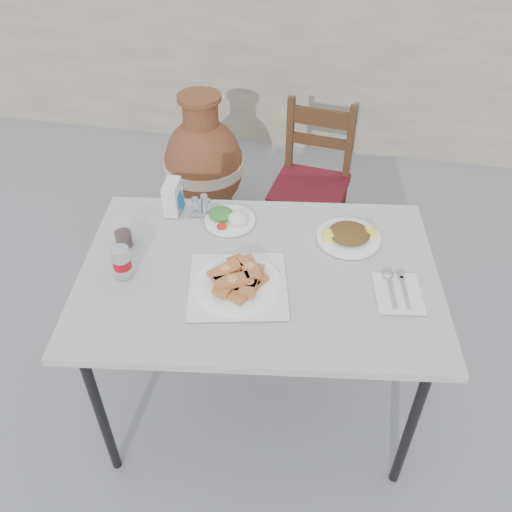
% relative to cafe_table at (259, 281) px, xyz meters
% --- Properties ---
extents(ground, '(80.00, 80.00, 0.00)m').
position_rel_cafe_table_xyz_m(ground, '(-0.12, -0.11, -0.72)').
color(ground, slate).
rests_on(ground, ground).
extents(cafe_table, '(1.39, 1.04, 0.77)m').
position_rel_cafe_table_xyz_m(cafe_table, '(0.00, 0.00, 0.00)').
color(cafe_table, black).
rests_on(cafe_table, ground).
extents(pide_plate, '(0.40, 0.40, 0.07)m').
position_rel_cafe_table_xyz_m(pide_plate, '(-0.05, -0.10, 0.09)').
color(pide_plate, silver).
rests_on(pide_plate, cafe_table).
extents(salad_rice_plate, '(0.20, 0.20, 0.05)m').
position_rel_cafe_table_xyz_m(salad_rice_plate, '(-0.17, 0.25, 0.07)').
color(salad_rice_plate, white).
rests_on(salad_rice_plate, cafe_table).
extents(salad_chopped_plate, '(0.24, 0.24, 0.05)m').
position_rel_cafe_table_xyz_m(salad_chopped_plate, '(0.30, 0.24, 0.07)').
color(salad_chopped_plate, white).
rests_on(salad_chopped_plate, cafe_table).
extents(soda_can, '(0.07, 0.07, 0.12)m').
position_rel_cafe_table_xyz_m(soda_can, '(-0.46, -0.12, 0.11)').
color(soda_can, silver).
rests_on(soda_can, cafe_table).
extents(cola_glass, '(0.07, 0.07, 0.10)m').
position_rel_cafe_table_xyz_m(cola_glass, '(-0.52, 0.04, 0.10)').
color(cola_glass, white).
rests_on(cola_glass, cafe_table).
extents(napkin_holder, '(0.08, 0.11, 0.13)m').
position_rel_cafe_table_xyz_m(napkin_holder, '(-0.41, 0.28, 0.12)').
color(napkin_holder, silver).
rests_on(napkin_holder, cafe_table).
extents(condiment_caddy, '(0.12, 0.10, 0.07)m').
position_rel_cafe_table_xyz_m(condiment_caddy, '(-0.29, 0.30, 0.08)').
color(condiment_caddy, '#BBBBC3').
rests_on(condiment_caddy, cafe_table).
extents(cutlery_napkin, '(0.19, 0.23, 0.01)m').
position_rel_cafe_table_xyz_m(cutlery_napkin, '(0.48, -0.01, 0.06)').
color(cutlery_napkin, silver).
rests_on(cutlery_napkin, cafe_table).
extents(chair, '(0.42, 0.42, 0.86)m').
position_rel_cafe_table_xyz_m(chair, '(0.07, 1.10, -0.27)').
color(chair, '#321C0D').
rests_on(chair, ground).
extents(terracotta_urn, '(0.47, 0.47, 0.82)m').
position_rel_cafe_table_xyz_m(terracotta_urn, '(-0.58, 1.25, -0.34)').
color(terracotta_urn, brown).
rests_on(terracotta_urn, ground).
extents(back_wall, '(6.00, 0.25, 1.20)m').
position_rel_cafe_table_xyz_m(back_wall, '(-0.12, 2.39, -0.12)').
color(back_wall, '#A6A18A').
rests_on(back_wall, ground).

